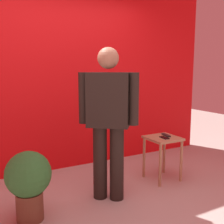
# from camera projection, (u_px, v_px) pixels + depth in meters

# --- Properties ---
(ground_plane) EXTENTS (12.00, 12.00, 0.00)m
(ground_plane) POSITION_uv_depth(u_px,v_px,m) (119.00, 213.00, 2.79)
(ground_plane) COLOR #B7B2A8
(back_wall_red) EXTENTS (4.90, 0.12, 3.16)m
(back_wall_red) POSITION_uv_depth(u_px,v_px,m) (65.00, 60.00, 3.90)
(back_wall_red) COLOR red
(back_wall_red) RESTS_ON ground_plane
(standing_person) EXTENTS (0.58, 0.50, 1.68)m
(standing_person) POSITION_uv_depth(u_px,v_px,m) (108.00, 117.00, 2.97)
(standing_person) COLOR black
(standing_person) RESTS_ON ground_plane
(side_table) EXTENTS (0.40, 0.40, 0.58)m
(side_table) POSITION_uv_depth(u_px,v_px,m) (163.00, 146.00, 3.58)
(side_table) COLOR tan
(side_table) RESTS_ON ground_plane
(cell_phone) EXTENTS (0.09, 0.15, 0.01)m
(cell_phone) POSITION_uv_depth(u_px,v_px,m) (164.00, 138.00, 3.51)
(cell_phone) COLOR black
(cell_phone) RESTS_ON side_table
(tv_remote) EXTENTS (0.07, 0.18, 0.02)m
(tv_remote) POSITION_uv_depth(u_px,v_px,m) (166.00, 135.00, 3.62)
(tv_remote) COLOR black
(tv_remote) RESTS_ON side_table
(potted_plant) EXTENTS (0.44, 0.44, 0.69)m
(potted_plant) POSITION_uv_depth(u_px,v_px,m) (29.00, 180.00, 2.61)
(potted_plant) COLOR brown
(potted_plant) RESTS_ON ground_plane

